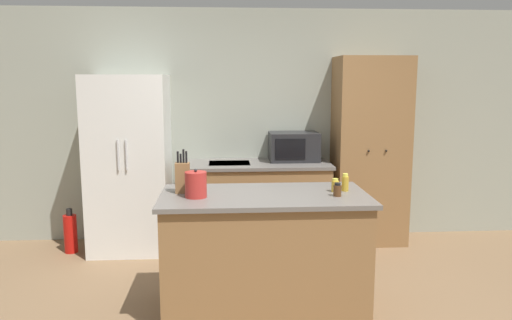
# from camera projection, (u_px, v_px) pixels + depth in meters

# --- Properties ---
(wall_back) EXTENTS (7.20, 0.06, 2.60)m
(wall_back) POSITION_uv_depth(u_px,v_px,m) (258.00, 125.00, 5.71)
(wall_back) COLOR #9EA393
(wall_back) RESTS_ON ground_plane
(refrigerator) EXTENTS (0.82, 0.74, 1.87)m
(refrigerator) POSITION_uv_depth(u_px,v_px,m) (130.00, 164.00, 5.30)
(refrigerator) COLOR white
(refrigerator) RESTS_ON ground_plane
(back_counter) EXTENTS (1.62, 0.69, 0.93)m
(back_counter) POSITION_uv_depth(u_px,v_px,m) (255.00, 204.00, 5.49)
(back_counter) COLOR olive
(back_counter) RESTS_ON ground_plane
(pantry_cabinet) EXTENTS (0.78, 0.55, 2.07)m
(pantry_cabinet) POSITION_uv_depth(u_px,v_px,m) (370.00, 151.00, 5.54)
(pantry_cabinet) COLOR olive
(pantry_cabinet) RESTS_ON ground_plane
(kitchen_island) EXTENTS (1.60, 0.83, 0.95)m
(kitchen_island) POSITION_uv_depth(u_px,v_px,m) (264.00, 253.00, 3.92)
(kitchen_island) COLOR olive
(kitchen_island) RESTS_ON ground_plane
(microwave) EXTENTS (0.54, 0.40, 0.32)m
(microwave) POSITION_uv_depth(u_px,v_px,m) (294.00, 147.00, 5.53)
(microwave) COLOR #232326
(microwave) RESTS_ON back_counter
(knife_block) EXTENTS (0.11, 0.08, 0.34)m
(knife_block) POSITION_uv_depth(u_px,v_px,m) (183.00, 177.00, 3.86)
(knife_block) COLOR olive
(knife_block) RESTS_ON kitchen_island
(spice_bottle_tall_dark) EXTENTS (0.06, 0.06, 0.10)m
(spice_bottle_tall_dark) POSITION_uv_depth(u_px,v_px,m) (337.00, 190.00, 3.76)
(spice_bottle_tall_dark) COLOR #563319
(spice_bottle_tall_dark) RESTS_ON kitchen_island
(spice_bottle_short_red) EXTENTS (0.06, 0.06, 0.11)m
(spice_bottle_short_red) POSITION_uv_depth(u_px,v_px,m) (335.00, 186.00, 3.91)
(spice_bottle_short_red) COLOR gold
(spice_bottle_short_red) RESTS_ON kitchen_island
(spice_bottle_amber_oil) EXTENTS (0.05, 0.05, 0.14)m
(spice_bottle_amber_oil) POSITION_uv_depth(u_px,v_px,m) (345.00, 183.00, 3.93)
(spice_bottle_amber_oil) COLOR gold
(spice_bottle_amber_oil) RESTS_ON kitchen_island
(kettle) EXTENTS (0.16, 0.16, 0.22)m
(kettle) POSITION_uv_depth(u_px,v_px,m) (196.00, 185.00, 3.72)
(kettle) COLOR #B72D28
(kettle) RESTS_ON kitchen_island
(fire_extinguisher) EXTENTS (0.14, 0.14, 0.48)m
(fire_extinguisher) POSITION_uv_depth(u_px,v_px,m) (70.00, 233.00, 5.29)
(fire_extinguisher) COLOR red
(fire_extinguisher) RESTS_ON ground_plane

